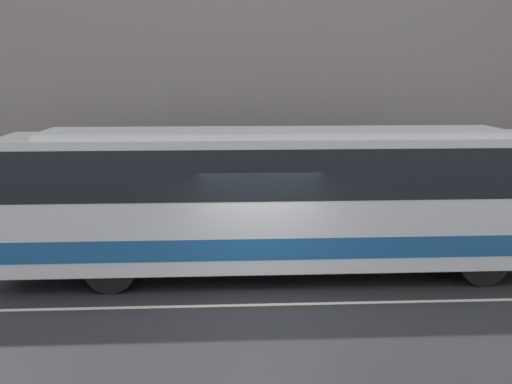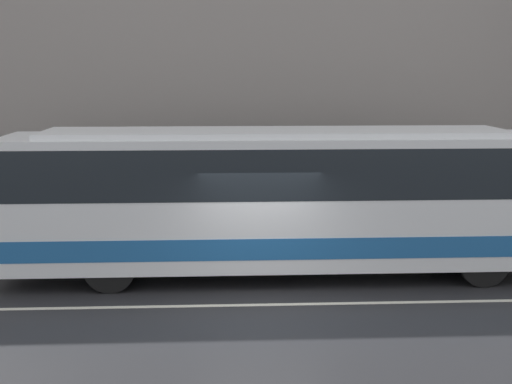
# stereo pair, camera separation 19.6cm
# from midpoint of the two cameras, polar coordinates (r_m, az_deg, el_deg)

# --- Properties ---
(ground_plane) EXTENTS (60.00, 60.00, 0.00)m
(ground_plane) POSITION_cam_midpoint_polar(r_m,az_deg,el_deg) (14.14, 0.91, -9.02)
(ground_plane) COLOR #262628
(sidewalk) EXTENTS (60.00, 2.23, 0.16)m
(sidewalk) POSITION_cam_midpoint_polar(r_m,az_deg,el_deg) (19.03, -0.14, -3.87)
(sidewalk) COLOR #A09E99
(sidewalk) RESTS_ON ground_plane
(building_facade) EXTENTS (60.00, 0.35, 12.30)m
(building_facade) POSITION_cam_midpoint_polar(r_m,az_deg,el_deg) (19.82, -0.34, 13.72)
(building_facade) COLOR gray
(building_facade) RESTS_ON ground_plane
(lane_stripe) EXTENTS (54.00, 0.14, 0.01)m
(lane_stripe) POSITION_cam_midpoint_polar(r_m,az_deg,el_deg) (14.14, 0.91, -9.01)
(lane_stripe) COLOR beige
(lane_stripe) RESTS_ON ground_plane
(transit_bus) EXTENTS (11.89, 2.59, 3.27)m
(transit_bus) POSITION_cam_midpoint_polar(r_m,az_deg,el_deg) (15.80, 2.01, -0.16)
(transit_bus) COLOR white
(transit_bus) RESTS_ON ground_plane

